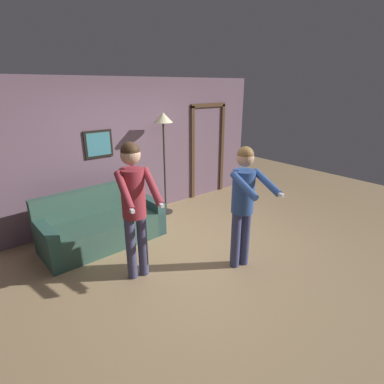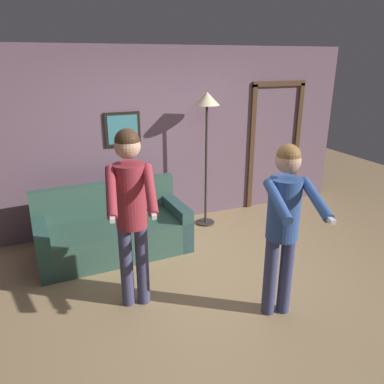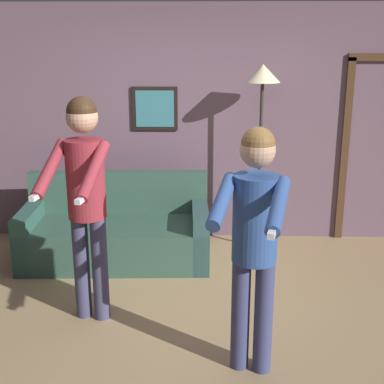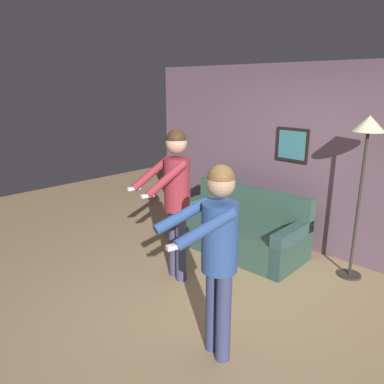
% 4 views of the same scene
% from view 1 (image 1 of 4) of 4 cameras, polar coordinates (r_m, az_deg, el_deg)
% --- Properties ---
extents(ground_plane, '(12.00, 12.00, 0.00)m').
position_cam_1_polar(ground_plane, '(4.60, 0.44, -12.55)').
color(ground_plane, tan).
extents(back_wall_assembly, '(6.40, 0.10, 2.60)m').
position_cam_1_polar(back_wall_assembly, '(5.79, -12.66, 7.73)').
color(back_wall_assembly, '#6E5363').
rests_on(back_wall_assembly, ground_plane).
extents(couch, '(1.93, 0.93, 0.87)m').
position_cam_1_polar(couch, '(5.13, -16.73, -6.30)').
color(couch, '#345446').
rests_on(couch, ground_plane).
extents(torchiere_lamp, '(0.36, 0.36, 1.98)m').
position_cam_1_polar(torchiere_lamp, '(5.70, -5.48, 11.86)').
color(torchiere_lamp, '#332D28').
rests_on(torchiere_lamp, ground_plane).
extents(person_standing_left, '(0.52, 0.72, 1.83)m').
position_cam_1_polar(person_standing_left, '(3.78, -11.01, -1.25)').
color(person_standing_left, '#3F3F62').
rests_on(person_standing_left, ground_plane).
extents(person_standing_right, '(0.54, 0.75, 1.73)m').
position_cam_1_polar(person_standing_right, '(4.04, 9.83, -0.95)').
color(person_standing_right, '#393F6B').
rests_on(person_standing_right, ground_plane).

